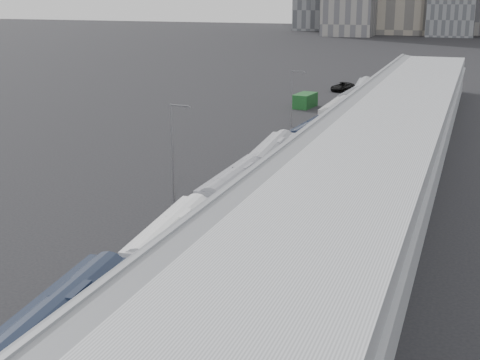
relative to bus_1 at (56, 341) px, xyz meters
The scene contains 19 objects.
sidewalk 34.66m from the bus_1, 78.56° to the left, with size 10.00×170.00×0.12m, color gray.
lane_line 34.16m from the bus_1, 96.11° to the left, with size 0.12×160.00×0.02m, color gold.
depot 35.67m from the bus_1, 72.25° to the left, with size 12.45×160.40×7.20m.
bus_1 is the anchor object (origin of this frame).
bus_2 14.81m from the bus_1, 91.05° to the left, with size 3.68×12.84×3.70m.
bus_3 28.56m from the bus_1, 90.20° to the left, with size 3.04×13.71×4.00m.
bus_4 40.00m from the bus_1, 90.43° to the left, with size 3.88×13.98×4.03m.
bus_5 54.22m from the bus_1, 89.38° to the left, with size 3.53×12.89×3.72m.
bus_6 70.59m from the bus_1, 89.68° to the left, with size 2.92×13.10×3.83m.
bus_7 84.90m from the bus_1, 89.77° to the left, with size 3.19×12.73×3.69m.
bus_8 94.98m from the bus_1, 89.78° to the left, with size 3.98×13.38×3.85m.
tree_1 14.14m from the bus_1, 76.85° to the left, with size 2.78×2.78×5.48m.
tree_2 35.93m from the bus_1, 83.48° to the left, with size 1.19×1.19×4.21m.
tree_3 61.67m from the bus_1, 86.36° to the left, with size 1.51×1.51×4.31m.
tree_4 83.10m from the bus_1, 87.15° to the left, with size 1.08×1.08×3.79m.
street_lamp_near 29.95m from the bus_1, 102.82° to the left, with size 2.04×0.22×9.49m.
street_lamp_far 68.76m from the bus_1, 94.81° to the left, with size 2.04×0.22×8.34m.
shipping_container 86.12m from the bus_1, 95.51° to the left, with size 2.75×5.62×2.40m, color #14431B.
suv 107.53m from the bus_1, 93.20° to the left, with size 2.91×6.32×1.76m, color black.
Camera 1 is at (21.97, -5.48, 19.60)m, focal length 50.00 mm.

